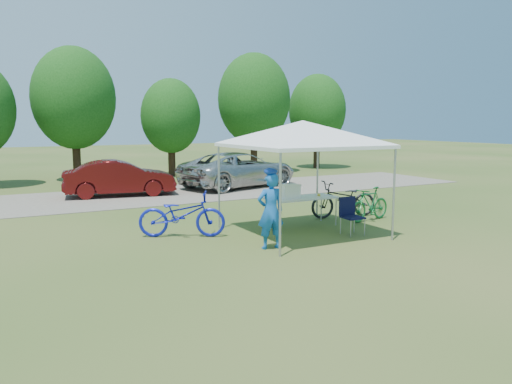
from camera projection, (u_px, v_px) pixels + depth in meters
ground at (301, 234)px, 12.06m from camera, size 100.00×100.00×0.00m
gravel_strip at (186, 193)px, 19.04m from camera, size 24.00×5.00×0.02m
canopy at (303, 124)px, 11.69m from camera, size 4.53×4.53×3.00m
treeline at (135, 104)px, 23.70m from camera, size 24.89×4.28×6.30m
folding_table at (301, 199)px, 12.89m from camera, size 1.86×0.77×0.76m
folding_chair at (350, 212)px, 12.00m from camera, size 0.47×0.49×0.90m
cooler at (290, 191)px, 12.69m from camera, size 0.49×0.33×0.35m
ice_cream_cup at (319, 195)px, 13.08m from camera, size 0.08×0.08×0.06m
cyclist at (271, 211)px, 10.59m from camera, size 0.64×0.47×1.63m
bike_blue at (182, 215)px, 11.72m from camera, size 2.13×1.55×1.07m
bike_green at (370, 204)px, 13.64m from camera, size 1.60×0.72×0.93m
bike_dark at (344, 199)px, 14.11m from camera, size 2.08×1.02×1.05m
minivan at (239, 169)px, 20.68m from camera, size 5.63×3.67×1.44m
sedan at (120, 178)px, 18.15m from camera, size 4.10×1.95×1.30m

